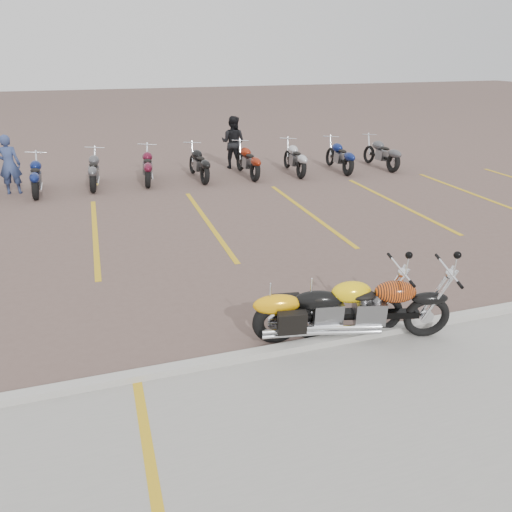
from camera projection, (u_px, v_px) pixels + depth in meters
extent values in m
plane|color=brown|center=(257.00, 291.00, 8.93)|extent=(100.00, 100.00, 0.00)
cube|color=#9E9B93|center=(395.00, 483.00, 4.98)|extent=(60.00, 5.00, 0.01)
cube|color=#ADAAA3|center=(300.00, 347.00, 7.15)|extent=(60.00, 0.18, 0.12)
torus|color=black|center=(380.00, 314.00, 7.47)|extent=(0.68, 0.22, 0.67)
torus|color=black|center=(276.00, 322.00, 7.26)|extent=(0.73, 0.29, 0.71)
cube|color=black|center=(329.00, 315.00, 7.34)|extent=(1.34, 0.34, 0.10)
cube|color=slate|center=(326.00, 311.00, 7.31)|extent=(0.48, 0.37, 0.35)
ellipsoid|color=yellow|center=(349.00, 291.00, 7.24)|extent=(0.64, 0.42, 0.31)
ellipsoid|color=black|center=(318.00, 296.00, 7.19)|extent=(0.44, 0.33, 0.12)
torus|color=black|center=(425.00, 317.00, 7.38)|extent=(0.69, 0.29, 0.68)
torus|color=black|center=(316.00, 320.00, 7.32)|extent=(0.75, 0.37, 0.72)
cube|color=black|center=(371.00, 315.00, 7.32)|extent=(1.35, 0.49, 0.11)
cube|color=slate|center=(368.00, 311.00, 7.30)|extent=(0.51, 0.42, 0.36)
ellipsoid|color=black|center=(394.00, 291.00, 7.19)|extent=(0.68, 0.49, 0.32)
ellipsoid|color=black|center=(361.00, 294.00, 7.18)|extent=(0.47, 0.37, 0.13)
imported|color=navy|center=(9.00, 165.00, 14.57)|extent=(0.66, 0.46, 1.74)
imported|color=black|center=(233.00, 142.00, 17.73)|extent=(1.13, 1.09, 1.83)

